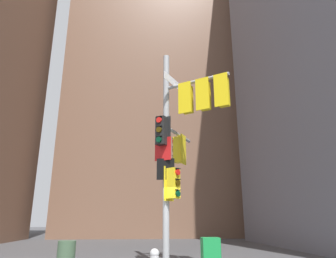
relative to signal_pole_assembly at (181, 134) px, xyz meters
name	(u,v)px	position (x,y,z in m)	size (l,w,h in m)	color
building_mid_block	(157,35)	(0.27, 24.47, 20.25)	(17.77, 17.77, 49.17)	brown
signal_pole_assembly	(181,134)	(0.00, 0.00, 0.00)	(2.43, 3.61, 7.50)	#9EA0A3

